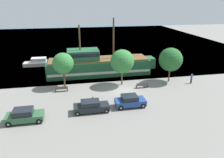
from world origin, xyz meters
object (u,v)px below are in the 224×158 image
at_px(pirate_ship, 98,65).
at_px(bench_promenade_east, 142,85).
at_px(moored_boat_dockside, 41,63).
at_px(parked_car_curb_mid, 91,106).
at_px(parked_car_curb_front, 130,101).
at_px(bench_promenade_west, 61,89).
at_px(fire_hydrant, 93,99).
at_px(parked_car_curb_rear, 24,116).
at_px(pedestrian_walking_near, 191,79).

height_order(pirate_ship, bench_promenade_east, pirate_ship).
height_order(moored_boat_dockside, bench_promenade_east, moored_boat_dockside).
relative_size(pirate_ship, parked_car_curb_mid, 4.52).
bearing_deg(parked_car_curb_front, moored_boat_dockside, 121.85).
bearing_deg(bench_promenade_east, bench_promenade_west, 175.74).
relative_size(parked_car_curb_mid, bench_promenade_west, 2.24).
relative_size(moored_boat_dockside, fire_hydrant, 9.59).
bearing_deg(parked_car_curb_rear, pirate_ship, 55.44).
relative_size(parked_car_curb_front, parked_car_curb_mid, 0.89).
distance_m(bench_promenade_east, bench_promenade_west, 12.49).
bearing_deg(pirate_ship, bench_promenade_west, -132.66).
bearing_deg(pirate_ship, parked_car_curb_mid, -100.72).
distance_m(pirate_ship, moored_boat_dockside, 13.53).
relative_size(moored_boat_dockside, parked_car_curb_mid, 1.67).
bearing_deg(parked_car_curb_front, bench_promenade_west, 143.28).
xyz_separation_m(parked_car_curb_mid, bench_promenade_west, (-3.79, 7.10, -0.28)).
xyz_separation_m(bench_promenade_east, pedestrian_walking_near, (8.60, 0.38, 0.35)).
bearing_deg(parked_car_curb_mid, pedestrian_walking_near, 20.77).
relative_size(bench_promenade_east, bench_promenade_west, 1.00).
relative_size(pirate_ship, bench_promenade_west, 10.14).
bearing_deg(parked_car_curb_rear, fire_hydrant, 23.39).
height_order(parked_car_curb_rear, bench_promenade_west, parked_car_curb_rear).
height_order(parked_car_curb_rear, bench_promenade_east, parked_car_curb_rear).
relative_size(moored_boat_dockside, bench_promenade_west, 3.76).
xyz_separation_m(fire_hydrant, pedestrian_walking_near, (16.76, 3.91, 0.39)).
bearing_deg(pirate_ship, pedestrian_walking_near, -27.38).
bearing_deg(fire_hydrant, bench_promenade_west, 133.95).
distance_m(parked_car_curb_front, bench_promenade_east, 6.74).
relative_size(pirate_ship, bench_promenade_east, 10.10).
height_order(parked_car_curb_mid, fire_hydrant, parked_car_curb_mid).
bearing_deg(pedestrian_walking_near, parked_car_curb_mid, -159.23).
bearing_deg(bench_promenade_east, fire_hydrant, -156.59).
relative_size(parked_car_curb_rear, fire_hydrant, 5.43).
xyz_separation_m(parked_car_curb_mid, pedestrian_walking_near, (17.27, 6.55, 0.08)).
relative_size(moored_boat_dockside, pedestrian_walking_near, 4.61).
bearing_deg(moored_boat_dockside, pirate_ship, -35.77).
distance_m(parked_car_curb_front, pedestrian_walking_near, 13.60).
height_order(moored_boat_dockside, parked_car_curb_mid, moored_boat_dockside).
relative_size(parked_car_curb_front, pedestrian_walking_near, 2.45).
distance_m(moored_boat_dockside, bench_promenade_west, 15.55).
height_order(pirate_ship, parked_car_curb_mid, pirate_ship).
height_order(parked_car_curb_front, bench_promenade_east, parked_car_curb_front).
bearing_deg(fire_hydrant, moored_boat_dockside, 114.40).
xyz_separation_m(moored_boat_dockside, fire_hydrant, (8.78, -19.35, -0.20)).
distance_m(pirate_ship, parked_car_curb_front, 13.90).
height_order(moored_boat_dockside, parked_car_curb_front, moored_boat_dockside).
distance_m(parked_car_curb_mid, fire_hydrant, 2.71).
bearing_deg(bench_promenade_west, pedestrian_walking_near, -1.49).
bearing_deg(parked_car_curb_front, bench_promenade_east, 58.04).
xyz_separation_m(parked_car_curb_rear, fire_hydrant, (8.18, 3.54, -0.36)).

